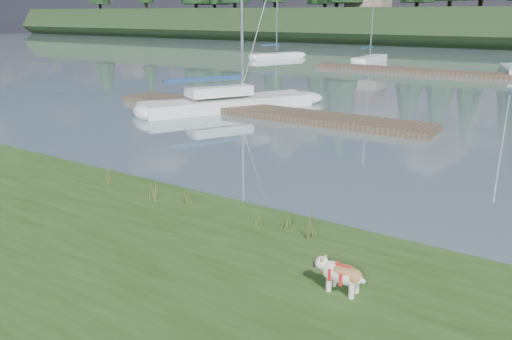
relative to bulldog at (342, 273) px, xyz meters
The scene contains 16 objects.
ground 34.38m from the bulldog, 99.49° to the left, with size 200.00×200.00×0.00m, color gray.
bank 6.06m from the bulldog, 159.73° to the right, with size 60.00×9.00×0.35m, color #2D4C1D.
bulldog is the anchor object (origin of this frame).
sailboat_main 17.77m from the bulldog, 129.40° to the left, with size 6.48×9.32×13.83m.
dock_near 16.13m from the bulldog, 126.83° to the left, with size 16.00×2.00×0.30m, color #4C3D2C.
dock_far 34.11m from the bulldog, 96.17° to the left, with size 26.00×2.20×0.30m, color #4C3D2C.
sailboat_bg_0 45.97m from the bulldog, 121.17° to the left, with size 3.87×6.71×9.91m.
sailboat_bg_1 43.40m from the bulldog, 109.58° to the left, with size 1.47×6.98×10.51m.
sailboat_bg_2 37.48m from the bulldog, 92.85° to the left, with size 3.00×7.10×10.59m.
weed_0 5.48m from the bulldog, 166.13° to the left, with size 0.17×0.14×0.60m.
weed_1 4.68m from the bulldog, 160.76° to the left, with size 0.17×0.14×0.40m.
weed_2 2.56m from the bulldog, 139.04° to the left, with size 0.17×0.14×0.58m.
weed_3 7.23m from the bulldog, 167.60° to the left, with size 0.17×0.14×0.55m.
weed_4 2.83m from the bulldog, 149.66° to the left, with size 0.17×0.14×0.36m.
weed_5 1.92m from the bulldog, 129.64° to the left, with size 0.17×0.14×0.70m.
mud_lip 6.15m from the bulldog, 157.85° to the left, with size 60.00×0.50×0.14m, color #33281C.
Camera 1 is at (8.28, -10.45, 4.54)m, focal length 35.00 mm.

